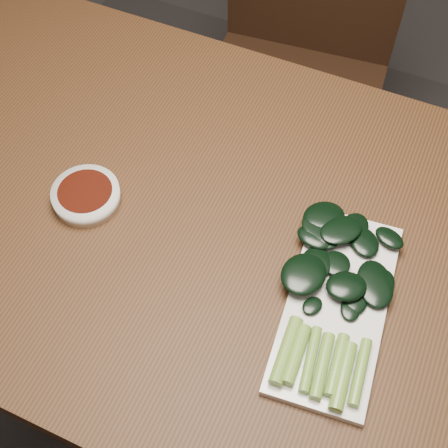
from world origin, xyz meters
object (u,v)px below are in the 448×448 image
Objects in this scene: gai_lan at (333,287)px; chair_far at (297,65)px; serving_plate at (336,306)px; table at (238,251)px; sauce_bowl at (86,196)px.

chair_far is at bearing 112.34° from gai_lan.
serving_plate is 0.03m from gai_lan.
table is 0.21m from gai_lan.
gai_lan is (0.30, -0.73, 0.29)m from chair_far.
table is at bearing 159.16° from serving_plate.
chair_far is at bearing 112.71° from serving_plate.
chair_far is 2.64× the size of serving_plate.
gai_lan is at bearing -16.82° from table.
chair_far is 0.79m from sauce_bowl.
table is 12.52× the size of sauce_bowl.
sauce_bowl reaches higher than serving_plate.
serving_plate is 1.02× the size of gai_lan.
sauce_bowl is 0.33× the size of serving_plate.
gai_lan is at bearing -73.82° from chair_far.
table is at bearing 12.06° from sauce_bowl.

